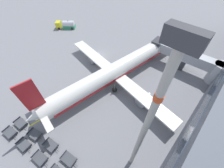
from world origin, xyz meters
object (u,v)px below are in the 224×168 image
at_px(baggage_dolly_row_mid_a_col_a, 21,123).
at_px(baggage_dolly_row_mid_a_col_c, 51,145).
at_px(airplane, 118,70).
at_px(baggage_dolly_row_near_col_a, 10,133).
at_px(baggage_dolly_row_mid_a_col_d, 69,159).
at_px(apron_light_mast, 144,130).
at_px(baggage_dolly_row_near_col_c, 40,158).
at_px(baggage_dolly_row_mid_a_col_b, 35,134).
at_px(baggage_dolly_row_near_col_b, 24,145).
at_px(fuel_tanker_primary, 67,25).

xyz_separation_m(baggage_dolly_row_mid_a_col_a, baggage_dolly_row_mid_a_col_c, (8.40, 1.88, 0.00)).
bearing_deg(airplane, baggage_dolly_row_mid_a_col_c, -83.59).
height_order(baggage_dolly_row_near_col_a, baggage_dolly_row_mid_a_col_a, same).
bearing_deg(baggage_dolly_row_mid_a_col_d, baggage_dolly_row_near_col_a, -157.80).
bearing_deg(apron_light_mast, baggage_dolly_row_mid_a_col_a, -154.39).
distance_m(baggage_dolly_row_mid_a_col_c, baggage_dolly_row_mid_a_col_d, 4.45).
height_order(baggage_dolly_row_near_col_c, apron_light_mast, apron_light_mast).
distance_m(airplane, baggage_dolly_row_mid_a_col_b, 22.90).
bearing_deg(baggage_dolly_row_mid_a_col_a, baggage_dolly_row_mid_a_col_d, 12.20).
bearing_deg(baggage_dolly_row_mid_a_col_b, airplane, 85.82).
distance_m(baggage_dolly_row_mid_a_col_d, apron_light_mast, 16.78).
distance_m(baggage_dolly_row_near_col_b, apron_light_mast, 23.61).
xyz_separation_m(baggage_dolly_row_near_col_b, baggage_dolly_row_near_col_c, (4.32, 0.90, 0.00)).
distance_m(baggage_dolly_row_mid_a_col_b, baggage_dolly_row_mid_a_col_c, 4.21).
relative_size(airplane, baggage_dolly_row_mid_a_col_d, 13.42).
bearing_deg(fuel_tanker_primary, airplane, -12.59).
relative_size(fuel_tanker_primary, baggage_dolly_row_near_col_a, 2.11).
xyz_separation_m(baggage_dolly_row_mid_a_col_a, baggage_dolly_row_mid_a_col_d, (12.76, 2.76, 0.00)).
bearing_deg(apron_light_mast, baggage_dolly_row_mid_a_col_b, -151.14).
relative_size(baggage_dolly_row_near_col_a, apron_light_mast, 0.14).
bearing_deg(baggage_dolly_row_mid_a_col_b, baggage_dolly_row_mid_a_col_d, 12.58).
bearing_deg(baggage_dolly_row_mid_a_col_d, apron_light_mast, 41.78).
height_order(baggage_dolly_row_mid_a_col_b, apron_light_mast, apron_light_mast).
height_order(airplane, fuel_tanker_primary, airplane).
relative_size(fuel_tanker_primary, baggage_dolly_row_near_col_c, 2.11).
height_order(airplane, apron_light_mast, apron_light_mast).
bearing_deg(baggage_dolly_row_near_col_b, fuel_tanker_primary, 135.07).
bearing_deg(baggage_dolly_row_mid_a_col_a, baggage_dolly_row_near_col_c, -3.51).
distance_m(baggage_dolly_row_near_col_b, baggage_dolly_row_mid_a_col_c, 5.01).
xyz_separation_m(baggage_dolly_row_near_col_a, baggage_dolly_row_mid_a_col_b, (3.88, 3.15, 0.00)).
distance_m(baggage_dolly_row_near_col_a, apron_light_mast, 27.05).
bearing_deg(apron_light_mast, baggage_dolly_row_mid_a_col_d, -138.22).
relative_size(baggage_dolly_row_near_col_a, baggage_dolly_row_mid_a_col_a, 1.00).
relative_size(baggage_dolly_row_near_col_b, baggage_dolly_row_mid_a_col_a, 1.00).
bearing_deg(baggage_dolly_row_mid_a_col_d, baggage_dolly_row_near_col_b, -152.56).
relative_size(airplane, apron_light_mast, 1.90).
height_order(baggage_dolly_row_mid_a_col_a, apron_light_mast, apron_light_mast).
bearing_deg(baggage_dolly_row_near_col_a, baggage_dolly_row_mid_a_col_c, 27.52).
bearing_deg(baggage_dolly_row_near_col_b, apron_light_mast, 35.23).
height_order(baggage_dolly_row_near_col_a, apron_light_mast, apron_light_mast).
bearing_deg(baggage_dolly_row_mid_a_col_c, baggage_dolly_row_mid_a_col_a, -167.38).
relative_size(baggage_dolly_row_near_col_b, baggage_dolly_row_mid_a_col_b, 0.99).
bearing_deg(baggage_dolly_row_mid_a_col_a, baggage_dolly_row_mid_a_col_c, 12.62).
bearing_deg(baggage_dolly_row_mid_a_col_a, baggage_dolly_row_near_col_a, -79.41).
xyz_separation_m(baggage_dolly_row_near_col_c, apron_light_mast, (11.89, 10.55, 12.78)).
height_order(baggage_dolly_row_near_col_a, baggage_dolly_row_mid_a_col_c, same).
relative_size(fuel_tanker_primary, baggage_dolly_row_mid_a_col_c, 2.11).
relative_size(baggage_dolly_row_mid_a_col_b, apron_light_mast, 0.14).
distance_m(fuel_tanker_primary, baggage_dolly_row_mid_a_col_d, 49.69).
distance_m(baggage_dolly_row_near_col_b, baggage_dolly_row_mid_a_col_b, 2.35).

